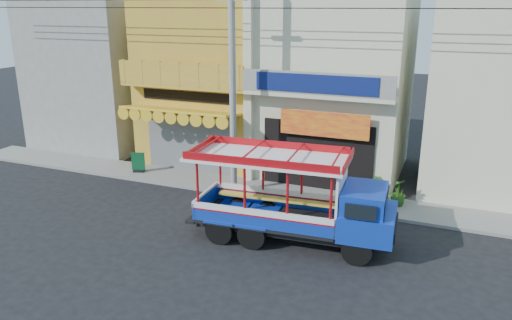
{
  "coord_description": "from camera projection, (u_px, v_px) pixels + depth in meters",
  "views": [
    {
      "loc": [
        7.09,
        -14.06,
        7.42
      ],
      "look_at": [
        0.3,
        2.5,
        1.83
      ],
      "focal_mm": 35.0,
      "sensor_mm": 36.0,
      "label": 1
    }
  ],
  "objects": [
    {
      "name": "filler_building_left",
      "position": [
        102.0,
        74.0,
        27.11
      ],
      "size": [
        6.0,
        6.0,
        7.6
      ],
      "primitive_type": "cube",
      "color": "gray",
      "rests_on": "ground"
    },
    {
      "name": "sidewalk",
      "position": [
        263.0,
        190.0,
        20.71
      ],
      "size": [
        30.0,
        2.0,
        0.12
      ],
      "primitive_type": "cube",
      "color": "slate",
      "rests_on": "ground"
    },
    {
      "name": "utility_pole",
      "position": [
        236.0,
        70.0,
        18.92
      ],
      "size": [
        28.0,
        0.26,
        9.0
      ],
      "color": "gray",
      "rests_on": "ground"
    },
    {
      "name": "songthaew_truck",
      "position": [
        307.0,
        201.0,
        15.77
      ],
      "size": [
        6.71,
        2.6,
        3.07
      ],
      "color": "black",
      "rests_on": "ground"
    },
    {
      "name": "potted_plant_c",
      "position": [
        398.0,
        192.0,
        18.82
      ],
      "size": [
        0.77,
        0.77,
        1.03
      ],
      "primitive_type": "imported",
      "rotation": [
        0.0,
        0.0,
        4.29
      ],
      "color": "#264D16",
      "rests_on": "sidewalk"
    },
    {
      "name": "shophouse_left",
      "position": [
        217.0,
        75.0,
        24.45
      ],
      "size": [
        6.0,
        7.5,
        8.24
      ],
      "color": "gold",
      "rests_on": "ground"
    },
    {
      "name": "filler_building_right",
      "position": [
        510.0,
        100.0,
        19.87
      ],
      "size": [
        6.0,
        6.0,
        7.6
      ],
      "primitive_type": "cube",
      "color": "beige",
      "rests_on": "ground"
    },
    {
      "name": "potted_plant_b",
      "position": [
        378.0,
        190.0,
        19.21
      ],
      "size": [
        0.68,
        0.63,
        0.98
      ],
      "primitive_type": "imported",
      "rotation": [
        0.0,
        0.0,
        2.66
      ],
      "color": "#264D16",
      "rests_on": "sidewalk"
    },
    {
      "name": "shophouse_right",
      "position": [
        337.0,
        82.0,
        22.28
      ],
      "size": [
        6.0,
        6.75,
        8.24
      ],
      "color": "beige",
      "rests_on": "ground"
    },
    {
      "name": "green_sign",
      "position": [
        138.0,
        164.0,
        22.65
      ],
      "size": [
        0.58,
        0.43,
        0.91
      ],
      "color": "black",
      "rests_on": "sidewalk"
    },
    {
      "name": "ground",
      "position": [
        220.0,
        230.0,
        17.19
      ],
      "size": [
        90.0,
        90.0,
        0.0
      ],
      "primitive_type": "plane",
      "color": "black",
      "rests_on": "ground"
    },
    {
      "name": "party_pilaster",
      "position": [
        248.0,
        91.0,
        20.65
      ],
      "size": [
        0.35,
        0.3,
        8.0
      ],
      "primitive_type": "cube",
      "color": "beige",
      "rests_on": "ground"
    }
  ]
}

